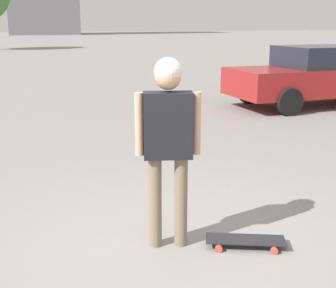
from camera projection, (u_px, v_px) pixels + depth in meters
ground_plane at (168, 245)px, 4.56m from camera, size 220.00×220.00×0.00m
person at (168, 131)px, 4.27m from camera, size 0.59×0.29×1.80m
skateboard at (245, 240)px, 4.50m from camera, size 0.79×0.49×0.08m
car_parked_near at (317, 75)px, 11.98m from camera, size 4.67×2.26×1.52m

